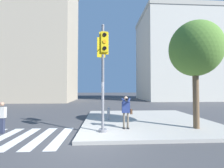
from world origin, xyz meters
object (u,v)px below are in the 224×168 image
at_px(pedestrian_distant, 2,117).
at_px(fire_hydrant, 108,113).
at_px(person_photographer, 126,109).
at_px(street_tree, 195,49).
at_px(traffic_signal_pole, 103,61).

xyz_separation_m(pedestrian_distant, fire_hydrant, (5.33, 2.27, -0.26)).
bearing_deg(fire_hydrant, person_photographer, -69.51).
height_order(pedestrian_distant, street_tree, street_tree).
relative_size(traffic_signal_pole, pedestrian_distant, 3.37).
bearing_deg(traffic_signal_pole, person_photographer, 23.53).
distance_m(traffic_signal_pole, fire_hydrant, 4.08).
bearing_deg(person_photographer, street_tree, -2.76).
distance_m(street_tree, fire_hydrant, 6.29).
bearing_deg(pedestrian_distant, person_photographer, 0.07).
distance_m(traffic_signal_pole, person_photographer, 2.72).
bearing_deg(traffic_signal_pole, pedestrian_distant, 173.96).
bearing_deg(pedestrian_distant, traffic_signal_pole, -6.04).
bearing_deg(traffic_signal_pole, fire_hydrant, 82.32).
bearing_deg(person_photographer, pedestrian_distant, -179.93).
height_order(traffic_signal_pole, street_tree, street_tree).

